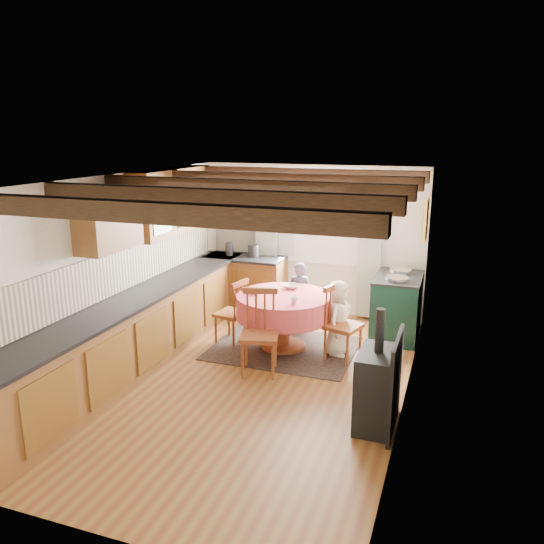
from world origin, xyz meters
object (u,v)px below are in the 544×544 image
at_px(child_far, 299,297).
at_px(child_right, 338,318).
at_px(dining_table, 284,322).
at_px(cast_iron_stove, 378,369).
at_px(cup, 294,300).
at_px(chair_right, 343,323).
at_px(chair_near, 259,333).
at_px(aga_range, 397,306).
at_px(chair_left, 231,311).

relative_size(child_far, child_right, 1.03).
distance_m(dining_table, cast_iron_stove, 2.19).
bearing_deg(child_right, cup, 129.51).
xyz_separation_m(dining_table, chair_right, (0.84, -0.08, 0.11)).
bearing_deg(chair_right, child_right, 52.07).
height_order(cast_iron_stove, child_far, cast_iron_stove).
xyz_separation_m(chair_near, cup, (0.27, 0.55, 0.29)).
bearing_deg(chair_right, cast_iron_stove, -139.25).
bearing_deg(child_right, child_far, 52.80).
bearing_deg(cast_iron_stove, cup, 134.30).
height_order(chair_near, cup, chair_near).
bearing_deg(cast_iron_stove, child_far, 122.99).
height_order(chair_right, aga_range, chair_right).
xyz_separation_m(aga_range, cup, (-1.16, -1.28, 0.35)).
xyz_separation_m(chair_near, chair_right, (0.88, 0.75, -0.03)).
distance_m(dining_table, cup, 0.56).
xyz_separation_m(chair_right, child_far, (-0.85, 0.83, 0.03)).
distance_m(chair_left, aga_range, 2.39).
bearing_deg(aga_range, dining_table, -144.28).
height_order(chair_right, cast_iron_stove, cast_iron_stove).
distance_m(chair_left, child_right, 1.51).
bearing_deg(dining_table, cup, -49.96).
height_order(dining_table, child_right, child_right).
height_order(dining_table, chair_near, chair_near).
distance_m(chair_right, cast_iron_stove, 1.64).
xyz_separation_m(chair_right, cup, (-0.61, -0.19, 0.32)).
height_order(child_right, cup, child_right).
distance_m(dining_table, child_far, 0.76).
relative_size(chair_left, chair_right, 0.92).
height_order(aga_range, child_far, child_far).
xyz_separation_m(child_far, cup, (0.24, -1.02, 0.29)).
distance_m(aga_range, cast_iron_stove, 2.59).
height_order(chair_near, cast_iron_stove, cast_iron_stove).
distance_m(aga_range, child_right, 1.15).
relative_size(cast_iron_stove, child_far, 1.18).
height_order(dining_table, cup, cup).
distance_m(cast_iron_stove, child_far, 2.77).
height_order(aga_range, cup, aga_range).
bearing_deg(chair_near, child_far, 74.05).
xyz_separation_m(chair_left, child_right, (1.51, 0.09, 0.05)).
bearing_deg(aga_range, cast_iron_stove, -87.56).
relative_size(chair_left, child_far, 0.88).
height_order(chair_left, chair_right, chair_right).
bearing_deg(cup, chair_right, 17.59).
xyz_separation_m(child_far, child_right, (0.74, -0.68, -0.02)).
bearing_deg(child_far, chair_right, 119.45).
distance_m(chair_left, cup, 1.09).
xyz_separation_m(dining_table, cup, (0.23, -0.28, 0.43)).
relative_size(cast_iron_stove, cup, 13.50).
distance_m(cast_iron_stove, cup, 1.83).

